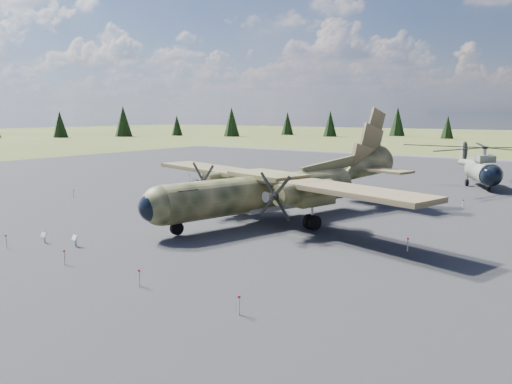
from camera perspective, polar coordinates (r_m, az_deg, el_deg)
The scene contains 8 objects.
ground at distance 39.69m, azimuth -6.32°, elevation -3.04°, with size 500.00×500.00×0.00m, color brown.
apron at distance 47.50m, azimuth 1.69°, elevation -1.00°, with size 120.00×120.00×0.04m, color #505155.
transport_plane at distance 39.03m, azimuth 2.49°, elevation 0.79°, with size 27.92×24.94×9.31m.
helicopter_near at distance 61.02m, azimuth 24.53°, elevation 3.52°, with size 24.16×24.16×4.64m.
info_placard_left at distance 34.84m, azimuth -23.08°, elevation -4.62°, with size 0.45×0.21×0.70m.
info_placard_right at distance 33.20m, azimuth -19.99°, elevation -5.04°, with size 0.49×0.26×0.74m.
barrier_fence at distance 39.84m, azimuth -6.90°, elevation -2.26°, with size 33.12×29.62×0.85m.
treeline at distance 43.86m, azimuth -19.21°, elevation 3.88°, with size 309.57×320.54×10.98m.
Camera 1 is at (25.79, -29.03, 8.22)m, focal length 35.00 mm.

